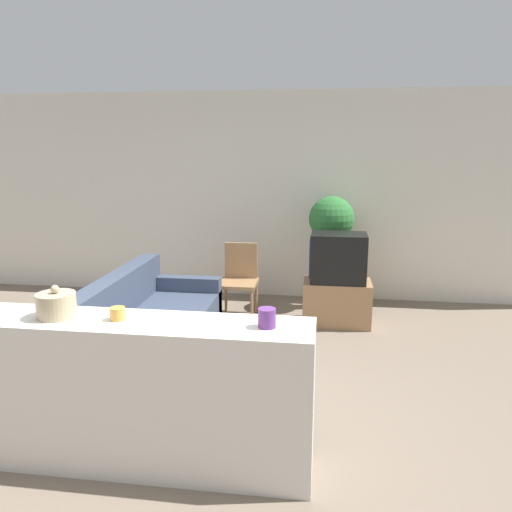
{
  "coord_description": "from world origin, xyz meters",
  "views": [
    {
      "loc": [
        1.17,
        -3.15,
        2.0
      ],
      "look_at": [
        0.44,
        2.01,
        0.85
      ],
      "focal_mm": 35.0,
      "sensor_mm": 36.0,
      "label": 1
    }
  ],
  "objects_px": {
    "television": "(338,258)",
    "decorative_bowl": "(56,305)",
    "potted_plant": "(332,220)",
    "couch": "(150,328)",
    "wooden_chair": "(239,277)"
  },
  "relations": [
    {
      "from": "wooden_chair",
      "to": "decorative_bowl",
      "type": "distance_m",
      "value": 3.07
    },
    {
      "from": "television",
      "to": "potted_plant",
      "type": "xyz_separation_m",
      "value": [
        -0.08,
        0.61,
        0.34
      ]
    },
    {
      "from": "television",
      "to": "potted_plant",
      "type": "relative_size",
      "value": 0.97
    },
    {
      "from": "wooden_chair",
      "to": "potted_plant",
      "type": "relative_size",
      "value": 1.34
    },
    {
      "from": "decorative_bowl",
      "to": "potted_plant",
      "type": "bearing_deg",
      "value": 63.43
    },
    {
      "from": "couch",
      "to": "wooden_chair",
      "type": "xyz_separation_m",
      "value": [
        0.66,
        1.3,
        0.2
      ]
    },
    {
      "from": "television",
      "to": "decorative_bowl",
      "type": "relative_size",
      "value": 2.62
    },
    {
      "from": "potted_plant",
      "to": "decorative_bowl",
      "type": "xyz_separation_m",
      "value": [
        -1.7,
        -3.4,
        -0.08
      ]
    },
    {
      "from": "couch",
      "to": "wooden_chair",
      "type": "relative_size",
      "value": 2.24
    },
    {
      "from": "couch",
      "to": "decorative_bowl",
      "type": "xyz_separation_m",
      "value": [
        0.03,
        -1.65,
        0.77
      ]
    },
    {
      "from": "wooden_chair",
      "to": "decorative_bowl",
      "type": "relative_size",
      "value": 3.61
    },
    {
      "from": "television",
      "to": "wooden_chair",
      "type": "height_order",
      "value": "television"
    },
    {
      "from": "couch",
      "to": "television",
      "type": "relative_size",
      "value": 3.09
    },
    {
      "from": "wooden_chair",
      "to": "decorative_bowl",
      "type": "height_order",
      "value": "decorative_bowl"
    },
    {
      "from": "decorative_bowl",
      "to": "television",
      "type": "bearing_deg",
      "value": 57.56
    }
  ]
}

